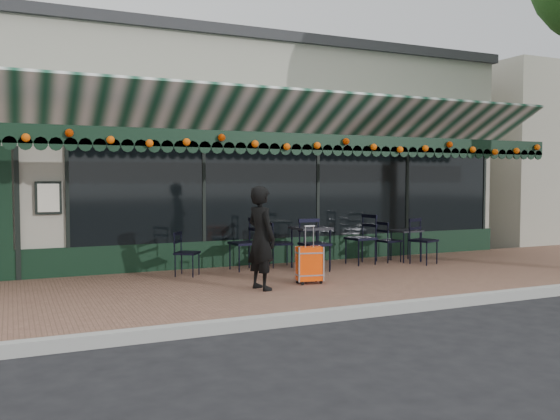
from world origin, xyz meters
name	(u,v)px	position (x,y,z in m)	size (l,w,h in m)	color
ground	(365,315)	(0.00, 0.00, 0.00)	(80.00, 80.00, 0.00)	black
sidewalk	(299,285)	(0.00, 2.00, 0.07)	(18.00, 4.00, 0.15)	brown
curb	(368,311)	(0.00, -0.08, 0.07)	(18.00, 0.16, 0.15)	#9E9E99
restaurant_building	(196,161)	(0.00, 7.84, 2.27)	(12.00, 9.60, 4.50)	#9F9C8A
neighbor_building_right	(559,162)	(13.00, 8.00, 2.40)	(12.00, 8.00, 4.80)	#9F9A8C
woman	(261,238)	(-0.86, 1.54, 0.93)	(0.57, 0.37, 1.56)	black
suitcase	(309,264)	(0.03, 1.68, 0.46)	(0.44, 0.29, 0.92)	#FF4208
cafe_table_a	(406,233)	(3.01, 3.18, 0.72)	(0.51, 0.51, 0.63)	black
cafe_table_b	(311,231)	(0.78, 3.08, 0.85)	(0.63, 0.63, 0.78)	black
chair_a_left	(361,239)	(1.93, 3.17, 0.65)	(0.50, 0.50, 0.99)	black
chair_a_right	(389,241)	(2.63, 3.24, 0.56)	(0.41, 0.41, 0.83)	black
chair_a_front	(424,241)	(3.07, 2.69, 0.60)	(0.45, 0.45, 0.91)	black
chair_b_left	(244,244)	(-0.41, 3.42, 0.63)	(0.48, 0.48, 0.97)	black
chair_b_right	(280,244)	(0.36, 3.53, 0.58)	(0.43, 0.43, 0.87)	black
chair_b_front	(315,245)	(0.70, 2.77, 0.63)	(0.48, 0.48, 0.96)	black
chair_solo	(187,253)	(-1.53, 3.23, 0.54)	(0.39, 0.39, 0.77)	black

